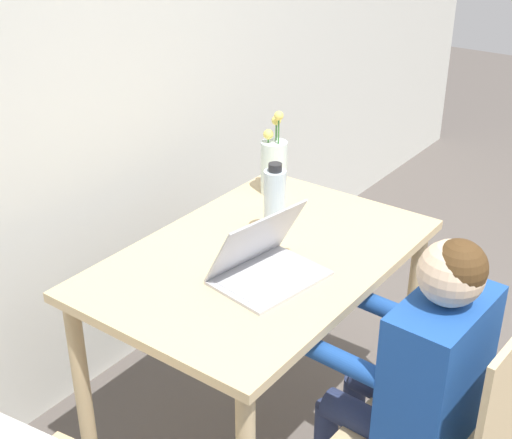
{
  "coord_description": "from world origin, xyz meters",
  "views": [
    {
      "loc": [
        -1.58,
        0.36,
        1.83
      ],
      "look_at": [
        -0.14,
        1.42,
        0.93
      ],
      "focal_mm": 50.0,
      "sensor_mm": 36.0,
      "label": 1
    }
  ],
  "objects": [
    {
      "name": "wall_back",
      "position": [
        0.0,
        2.23,
        1.25
      ],
      "size": [
        6.4,
        0.05,
        2.5
      ],
      "color": "silver",
      "rests_on": "ground_plane"
    },
    {
      "name": "dining_table",
      "position": [
        -0.03,
        1.48,
        0.65
      ],
      "size": [
        1.09,
        0.72,
        0.75
      ],
      "color": "#D6B784",
      "rests_on": "ground_plane"
    },
    {
      "name": "person_seated",
      "position": [
        -0.11,
        0.9,
        0.63
      ],
      "size": [
        0.36,
        0.44,
        1.03
      ],
      "rotation": [
        0.0,
        0.0,
        3.09
      ],
      "color": "#1E4C9E",
      "rests_on": "ground_plane"
    },
    {
      "name": "laptop",
      "position": [
        -0.13,
        1.4,
        0.8
      ],
      "size": [
        0.34,
        0.27,
        0.21
      ],
      "rotation": [
        0.0,
        0.0,
        -0.16
      ],
      "color": "#B2B2B7",
      "rests_on": "dining_table"
    },
    {
      "name": "flower_vase",
      "position": [
        0.37,
        1.71,
        0.86
      ],
      "size": [
        0.1,
        0.1,
        0.31
      ],
      "color": "silver",
      "rests_on": "dining_table"
    },
    {
      "name": "water_bottle",
      "position": [
        0.09,
        1.52,
        0.87
      ],
      "size": [
        0.07,
        0.07,
        0.25
      ],
      "color": "silver",
      "rests_on": "dining_table"
    }
  ]
}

